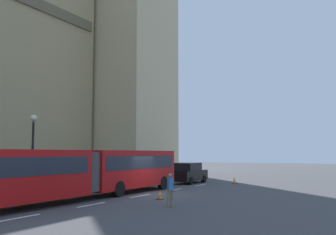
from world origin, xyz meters
TOP-DOWN VIEW (x-y plane):
  - ground_plane at (0.00, 0.00)m, footprint 160.00×160.00m
  - lane_centre_marking at (-3.71, 0.00)m, footprint 25.20×0.16m
  - articulated_bus at (-4.74, 1.99)m, footprint 18.45×2.54m
  - sedan_lead at (9.13, 1.74)m, footprint 4.40×1.86m
  - traffic_cone_west at (-2.31, -1.99)m, footprint 0.36×0.36m
  - traffic_cone_middle at (10.79, -1.97)m, footprint 0.36×0.36m
  - street_lamp at (-4.48, 6.50)m, footprint 0.44×0.44m
  - pedestrian_near_cones at (-4.57, -3.96)m, footprint 0.46×0.45m

SIDE VIEW (x-z plane):
  - ground_plane at x=0.00m, z-range 0.00..0.00m
  - lane_centre_marking at x=-3.71m, z-range 0.00..0.01m
  - traffic_cone_west at x=-2.31m, z-range -0.01..0.57m
  - traffic_cone_middle at x=10.79m, z-range -0.01..0.57m
  - pedestrian_near_cones at x=-4.57m, z-range 0.07..1.76m
  - sedan_lead at x=9.13m, z-range -0.01..1.84m
  - articulated_bus at x=-4.74m, z-range 0.30..3.20m
  - street_lamp at x=-4.48m, z-range 0.42..5.69m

